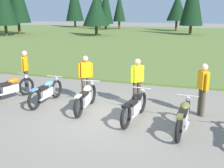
{
  "coord_description": "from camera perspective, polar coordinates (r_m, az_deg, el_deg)",
  "views": [
    {
      "loc": [
        2.68,
        -7.78,
        3.22
      ],
      "look_at": [
        0.0,
        0.6,
        0.9
      ],
      "focal_mm": 44.68,
      "sensor_mm": 36.0,
      "label": 1
    }
  ],
  "objects": [
    {
      "name": "motorcycle_cream",
      "position": [
        9.29,
        -5.37,
        -2.71
      ],
      "size": [
        0.62,
        2.1,
        0.88
      ],
      "color": "black",
      "rests_on": "ground"
    },
    {
      "name": "ground_plane",
      "position": [
        8.84,
        -1.19,
        -6.6
      ],
      "size": [
        140.0,
        140.0,
        0.0
      ],
      "primitive_type": "plane",
      "color": "gray"
    },
    {
      "name": "rider_with_back_turned",
      "position": [
        9.06,
        18.09,
        -0.5
      ],
      "size": [
        0.36,
        0.5,
        1.67
      ],
      "color": "#4C4233",
      "rests_on": "ground"
    },
    {
      "name": "grass_moorland",
      "position": [
        34.16,
        13.35,
        9.06
      ],
      "size": [
        80.0,
        44.0,
        0.1
      ],
      "primitive_type": "cube",
      "color": "#5B7033",
      "rests_on": "ground"
    },
    {
      "name": "motorcycle_orange",
      "position": [
        11.03,
        -20.11,
        -0.75
      ],
      "size": [
        0.95,
        1.99,
        0.88
      ],
      "color": "black",
      "rests_on": "ground"
    },
    {
      "name": "rider_near_row_end",
      "position": [
        9.51,
        5.18,
        0.89
      ],
      "size": [
        0.4,
        0.44,
        1.67
      ],
      "color": "#4C4233",
      "rests_on": "ground"
    },
    {
      "name": "rider_in_hivis_vest",
      "position": [
        11.86,
        -17.29,
        3.06
      ],
      "size": [
        0.36,
        0.49,
        1.67
      ],
      "color": "#2D2D38",
      "rests_on": "ground"
    },
    {
      "name": "motorcycle_sky_blue",
      "position": [
        10.18,
        -13.31,
        -1.49
      ],
      "size": [
        0.62,
        2.1,
        0.88
      ],
      "color": "black",
      "rests_on": "ground"
    },
    {
      "name": "motorcycle_olive",
      "position": [
        7.86,
        14.43,
        -6.44
      ],
      "size": [
        0.62,
        2.1,
        0.88
      ],
      "color": "black",
      "rests_on": "ground"
    },
    {
      "name": "forest_treeline",
      "position": [
        42.72,
        10.42,
        16.31
      ],
      "size": [
        45.47,
        28.59,
        8.78
      ],
      "color": "#47331E",
      "rests_on": "ground"
    },
    {
      "name": "motorcycle_black",
      "position": [
        8.42,
        4.66,
        -4.57
      ],
      "size": [
        0.62,
        2.1,
        0.88
      ],
      "color": "black",
      "rests_on": "ground"
    },
    {
      "name": "rider_checking_bike",
      "position": [
        10.14,
        -5.44,
        1.76
      ],
      "size": [
        0.45,
        0.39,
        1.67
      ],
      "color": "#4C4233",
      "rests_on": "ground"
    }
  ]
}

